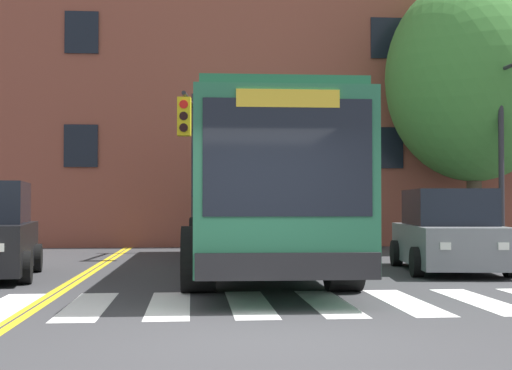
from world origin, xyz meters
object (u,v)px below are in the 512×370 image
at_px(city_bus, 255,189).
at_px(car_grey_far_lane, 448,233).
at_px(street_tree_curbside_large, 473,78).
at_px(traffic_light_overhead, 190,143).
at_px(car_white_behind_bus, 249,223).

relative_size(city_bus, car_grey_far_lane, 2.96).
bearing_deg(street_tree_curbside_large, traffic_light_overhead, -166.30).
height_order(city_bus, car_grey_far_lane, city_bus).
bearing_deg(traffic_light_overhead, street_tree_curbside_large, 13.70).
bearing_deg(car_grey_far_lane, city_bus, 171.28).
distance_m(city_bus, traffic_light_overhead, 4.78).
bearing_deg(car_white_behind_bus, traffic_light_overhead, -114.74).
height_order(city_bus, traffic_light_overhead, traffic_light_overhead).
bearing_deg(street_tree_curbside_large, car_grey_far_lane, -115.52).
distance_m(car_grey_far_lane, street_tree_curbside_large, 9.21).
xyz_separation_m(car_white_behind_bus, street_tree_curbside_large, (7.08, -2.02, 4.66)).
relative_size(car_white_behind_bus, traffic_light_overhead, 0.83).
height_order(car_white_behind_bus, street_tree_curbside_large, street_tree_curbside_large).
bearing_deg(city_bus, car_white_behind_bus, 86.87).
bearing_deg(car_white_behind_bus, city_bus, -93.13).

